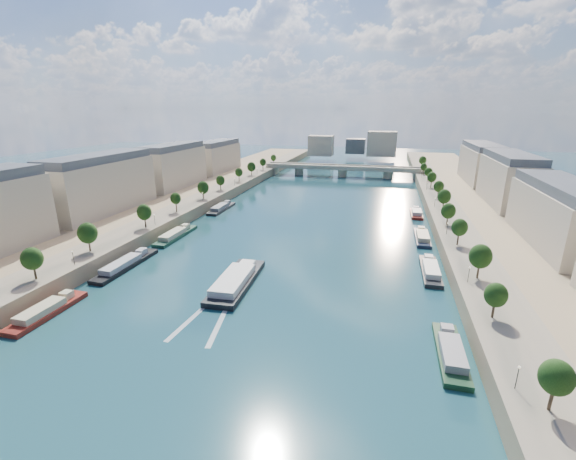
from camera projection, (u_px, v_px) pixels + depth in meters
The scene contains 17 objects.
ground at pixel (307, 225), 161.90m from camera, with size 700.00×700.00×0.00m, color #0C2936.
quay_left at pixel (155, 209), 178.08m from camera, with size 44.00×520.00×5.00m, color #9E8460.
quay_right at pixel (495, 233), 144.20m from camera, with size 44.00×520.00×5.00m, color #9E8460.
pave_left at pixel (184, 206), 173.78m from camera, with size 14.00×520.00×0.10m, color gray.
pave_right at pixel (454, 223), 146.96m from camera, with size 14.00×520.00×0.10m, color gray.
trees_left at pixel (189, 193), 173.52m from camera, with size 4.80×268.80×8.26m.
trees_right at pixel (446, 203), 155.03m from camera, with size 4.80×268.80×8.26m.
lamps_left at pixel (181, 206), 162.66m from camera, with size 0.36×200.36×4.28m.
lamps_right at pixel (440, 213), 151.82m from camera, with size 0.36×200.36×4.28m.
buildings_left at pixel (142, 174), 188.01m from camera, with size 16.00×226.00×23.20m.
buildings_right at pixel (530, 192), 148.02m from camera, with size 16.00×226.00×23.20m.
skyline at pixel (358, 145), 359.54m from camera, with size 79.00×42.00×22.00m.
bridge at pixel (342, 169), 276.90m from camera, with size 112.00×12.00×8.15m.
tour_barge at pixel (236, 281), 106.97m from camera, with size 9.85×30.00×4.02m.
wake at pixel (210, 314), 92.02m from camera, with size 10.75×26.02×0.04m.
moored_barges_left at pixel (135, 260), 122.97m from camera, with size 5.00×156.58×3.60m.
moored_barges_right at pixel (427, 256), 125.67m from camera, with size 5.00×127.99×3.60m.
Camera 1 is at (30.36, -52.15, 47.01)m, focal length 24.00 mm.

